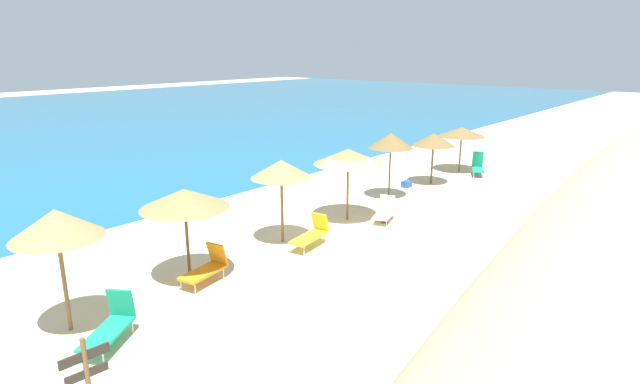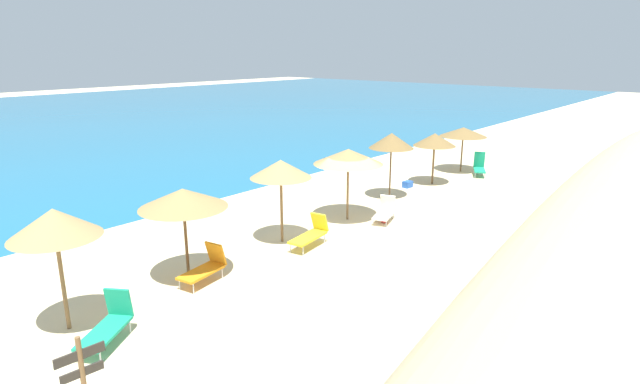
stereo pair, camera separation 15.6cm
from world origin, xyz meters
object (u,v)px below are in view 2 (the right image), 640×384
(beach_umbrella_3, at_px, (348,157))
(lounge_chair_1, at_px, (108,324))
(lounge_chair_3, at_px, (479,166))
(cooler_box, at_px, (407,184))
(beach_umbrella_1, at_px, (183,198))
(lounge_chair_0, at_px, (205,267))
(beach_ball, at_px, (384,219))
(wooden_signpost, at_px, (83,377))
(beach_umbrella_4, at_px, (391,141))
(beach_umbrella_2, at_px, (281,169))
(beach_umbrella_5, at_px, (435,140))
(beach_umbrella_6, at_px, (463,132))
(lounge_chair_2, at_px, (385,211))
(beach_umbrella_0, at_px, (54,223))
(lounge_chair_4, at_px, (311,233))

(beach_umbrella_3, height_order, lounge_chair_1, beach_umbrella_3)
(lounge_chair_3, xyz_separation_m, cooler_box, (-4.68, 1.59, -0.34))
(beach_umbrella_1, xyz_separation_m, lounge_chair_3, (17.88, -1.02, -1.96))
(lounge_chair_0, bearing_deg, lounge_chair_3, -101.32)
(lounge_chair_1, height_order, beach_ball, lounge_chair_1)
(lounge_chair_0, relative_size, lounge_chair_1, 0.94)
(wooden_signpost, bearing_deg, beach_umbrella_3, 21.87)
(lounge_chair_1, bearing_deg, beach_umbrella_4, -116.02)
(beach_umbrella_4, xyz_separation_m, cooler_box, (2.14, 0.35, -2.47))
(beach_umbrella_2, xyz_separation_m, wooden_signpost, (-8.88, -3.99, -1.49))
(wooden_signpost, relative_size, cooler_box, 3.97)
(beach_umbrella_3, bearing_deg, lounge_chair_0, -177.31)
(beach_umbrella_5, bearing_deg, beach_umbrella_6, 2.36)
(beach_umbrella_2, distance_m, lounge_chair_1, 7.64)
(lounge_chair_2, bearing_deg, beach_umbrella_3, 14.90)
(beach_umbrella_3, relative_size, lounge_chair_3, 1.98)
(beach_umbrella_3, relative_size, beach_umbrella_6, 1.12)
(beach_umbrella_0, height_order, wooden_signpost, beach_umbrella_0)
(lounge_chair_0, relative_size, beach_ball, 5.54)
(beach_umbrella_4, relative_size, beach_umbrella_6, 1.18)
(beach_umbrella_2, bearing_deg, lounge_chair_2, -19.27)
(beach_umbrella_4, bearing_deg, lounge_chair_4, -169.77)
(beach_umbrella_4, distance_m, lounge_chair_0, 11.07)
(lounge_chair_4, bearing_deg, beach_umbrella_5, -93.11)
(beach_umbrella_6, bearing_deg, lounge_chair_4, -175.29)
(wooden_signpost, bearing_deg, lounge_chair_0, 38.48)
(beach_umbrella_3, height_order, beach_umbrella_6, beach_umbrella_3)
(beach_umbrella_1, height_order, wooden_signpost, beach_umbrella_1)
(beach_ball, relative_size, cooler_box, 0.60)
(lounge_chair_0, height_order, lounge_chair_3, lounge_chair_3)
(lounge_chair_2, bearing_deg, beach_umbrella_5, -95.90)
(beach_umbrella_1, height_order, beach_umbrella_5, beach_umbrella_1)
(beach_umbrella_6, distance_m, lounge_chair_1, 21.45)
(beach_umbrella_2, bearing_deg, beach_umbrella_5, -0.35)
(beach_umbrella_1, bearing_deg, beach_umbrella_0, -177.64)
(lounge_chair_1, height_order, cooler_box, lounge_chair_1)
(beach_umbrella_1, height_order, lounge_chair_4, beach_umbrella_1)
(beach_umbrella_1, bearing_deg, lounge_chair_2, -9.85)
(beach_umbrella_2, height_order, lounge_chair_4, beach_umbrella_2)
(beach_umbrella_5, relative_size, lounge_chair_1, 1.53)
(beach_umbrella_3, distance_m, lounge_chair_1, 10.88)
(lounge_chair_1, relative_size, lounge_chair_2, 1.11)
(lounge_chair_3, height_order, beach_ball, lounge_chair_3)
(beach_umbrella_5, bearing_deg, beach_umbrella_3, -178.56)
(beach_umbrella_3, xyz_separation_m, lounge_chair_0, (-7.16, -0.34, -2.08))
(beach_umbrella_6, relative_size, lounge_chair_3, 1.76)
(beach_umbrella_6, bearing_deg, lounge_chair_1, -175.71)
(beach_umbrella_0, relative_size, beach_umbrella_4, 1.02)
(beach_umbrella_5, height_order, lounge_chair_0, beach_umbrella_5)
(beach_umbrella_0, height_order, beach_ball, beach_umbrella_0)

